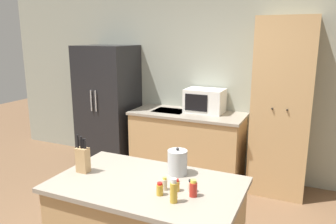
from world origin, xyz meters
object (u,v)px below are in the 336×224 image
Objects in this scene: pantry_cabinet at (282,108)px; refrigerator at (108,106)px; knife_block at (83,159)px; spice_bottle_orange_cap at (174,191)px; spice_bottle_amber_oil at (193,189)px; spice_bottle_short_red at (160,189)px; spice_bottle_tall_dark at (165,184)px; kettle at (177,162)px; microwave at (205,101)px; spice_bottle_green_herb at (191,186)px; spice_bottle_pale_salt at (176,185)px.

refrigerator is at bearing -178.33° from pantry_cabinet.
knife_block is 0.85m from spice_bottle_orange_cap.
spice_bottle_amber_oil is 0.16m from spice_bottle_orange_cap.
spice_bottle_short_red is 0.55× the size of spice_bottle_orange_cap.
spice_bottle_tall_dark is at bearing 177.84° from spice_bottle_amber_oil.
knife_block is (-1.26, -2.21, -0.07)m from pantry_cabinet.
knife_block reaches higher than kettle.
spice_bottle_short_red is (1.94, -2.24, 0.04)m from refrigerator.
microwave is 2.06m from kettle.
spice_bottle_orange_cap reaches higher than spice_bottle_green_herb.
kettle is (-0.20, 0.24, 0.06)m from spice_bottle_green_herb.
spice_bottle_pale_salt is at bearing -68.81° from kettle.
spice_bottle_tall_dark is at bearing -1.17° from knife_block.
knife_block is 0.93m from spice_bottle_amber_oil.
spice_bottle_green_herb is (2.12, -2.11, 0.04)m from refrigerator.
spice_bottle_green_herb is at bearing 14.44° from spice_bottle_tall_dark.
pantry_cabinet is 18.41× the size of spice_bottle_amber_oil.
spice_bottle_orange_cap reaches higher than spice_bottle_tall_dark.
spice_bottle_green_herb is 0.53× the size of spice_bottle_orange_cap.
refrigerator is at bearing -174.67° from microwave.
spice_bottle_green_herb is at bearing -49.73° from kettle.
kettle is (0.69, 0.27, -0.01)m from knife_block.
spice_bottle_short_red is 0.22m from spice_bottle_green_herb.
spice_bottle_tall_dark reaches higher than spice_bottle_short_red.
refrigerator reaches higher than spice_bottle_short_red.
microwave is 2.50m from spice_bottle_orange_cap.
kettle is at bearing 21.17° from knife_block.
microwave reaches higher than spice_bottle_amber_oil.
spice_bottle_orange_cap is at bearing -47.96° from refrigerator.
microwave reaches higher than kettle.
spice_bottle_amber_oil is at bearing -1.40° from knife_block.
microwave is at bearing 176.27° from pantry_cabinet.
microwave is 4.37× the size of spice_bottle_amber_oil.
kettle reaches higher than spice_bottle_orange_cap.
microwave is 5.95× the size of spice_bottle_green_herb.
pantry_cabinet is at bearing 1.67° from refrigerator.
spice_bottle_pale_salt is at bearing 52.23° from spice_bottle_short_red.
kettle is (-0.03, 0.37, 0.05)m from spice_bottle_short_red.
refrigerator reaches higher than knife_block.
spice_bottle_short_red is at bearing -49.06° from refrigerator.
spice_bottle_green_herb is 0.19m from spice_bottle_orange_cap.
microwave reaches higher than spice_bottle_green_herb.
knife_block is 3.50× the size of spice_bottle_pale_salt.
pantry_cabinet reaches higher than spice_bottle_amber_oil.
spice_bottle_orange_cap is at bearing -22.94° from spice_bottle_short_red.
spice_bottle_short_red is 0.37m from kettle.
kettle is (1.92, -1.87, 0.09)m from refrigerator.
refrigerator is at bearing 130.94° from spice_bottle_short_red.
spice_bottle_tall_dark is 0.08m from spice_bottle_pale_salt.
spice_bottle_orange_cap is (2.07, -2.29, 0.07)m from refrigerator.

